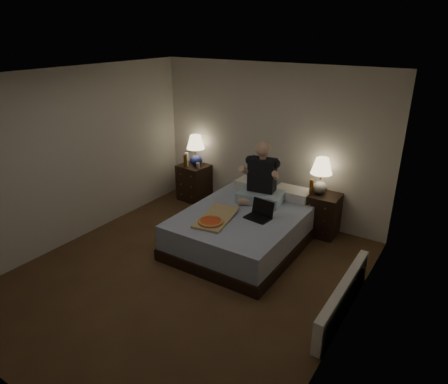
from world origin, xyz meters
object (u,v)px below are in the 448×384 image
Objects in this scene: lamp_left at (196,151)px; lamp_right at (321,176)px; water_bottle at (187,160)px; pizza_box at (211,222)px; beer_bottle_right at (311,187)px; beer_bottle_left at (185,161)px; person at (261,173)px; bed at (245,228)px; laptop at (258,211)px; nightstand_left at (194,182)px; radiator at (343,297)px; nightstand_right at (322,214)px; soda_can at (198,166)px.

lamp_right is (2.33, 0.00, -0.01)m from lamp_left.
water_bottle reaches higher than pizza_box.
pizza_box is (-0.82, -1.46, -0.20)m from beer_bottle_right.
beer_bottle_left is 1.73m from person.
bed is 9.08× the size of beer_bottle_right.
bed is at bearing -99.74° from person.
lamp_right is at bearing 72.11° from laptop.
bed is 1.88m from nightstand_left.
lamp_left is 2.33m from lamp_right.
pizza_box is 0.47× the size of radiator.
nightstand_left reaches higher than radiator.
nightstand_right is (2.45, 0.01, -0.01)m from nightstand_left.
beer_bottle_left reaches higher than soda_can.
person is at bearing 88.80° from bed.
bed is at bearing -25.72° from water_bottle.
water_bottle reaches higher than bed.
nightstand_right is (0.82, 0.93, 0.06)m from bed.
beer_bottle_left is at bearing 155.47° from bed.
pizza_box is (1.41, -1.55, -0.38)m from lamp_left.
water_bottle is at bearing -120.71° from nightstand_left.
nightstand_right is at bearing 26.06° from beer_bottle_right.
laptop is (1.96, -0.92, -0.15)m from water_bottle.
beer_bottle_right reaches higher than bed.
pizza_box is at bearing -106.69° from bed.
nightstand_left reaches higher than bed.
lamp_right is 0.35× the size of radiator.
bed is 3.73× the size of lamp_left.
laptop is 0.45× the size of pizza_box.
bed is 2.25× the size of person.
nightstand_left is 2.65× the size of water_bottle.
nightstand_left is 2.88× the size of beer_bottle_right.
laptop reaches higher than bed.
laptop is at bearing 156.11° from radiator.
soda_can reaches higher than nightstand_right.
pizza_box is (1.45, -1.54, 0.23)m from nightstand_left.
bed is at bearing -24.21° from beer_bottle_left.
bed is 6.14× the size of laptop.
pizza_box is (-0.44, -0.52, -0.08)m from laptop.
person is at bearing -150.16° from nightstand_right.
nightstand_right is 1.16× the size of lamp_right.
beer_bottle_left is at bearing -177.70° from beer_bottle_right.
water_bottle reaches higher than soda_can.
soda_can is at bearing -24.19° from nightstand_left.
person reaches higher than beer_bottle_left.
nightstand_right is 2.57m from water_bottle.
lamp_right is at bearing 4.90° from nightstand_left.
pizza_box is (-0.92, -1.55, -0.37)m from lamp_right.
lamp_right is 0.74× the size of pizza_box.
person reaches higher than lamp_right.
nightstand_left is 1.83m from person.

